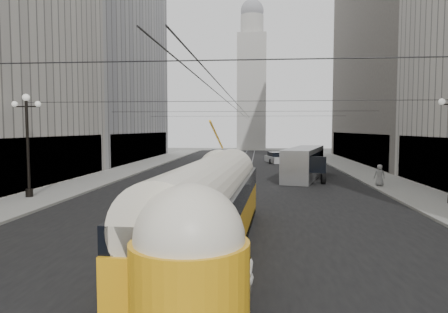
% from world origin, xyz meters
% --- Properties ---
extents(road, '(20.00, 85.00, 0.02)m').
position_xyz_m(road, '(0.00, 32.50, 0.00)').
color(road, black).
rests_on(road, ground).
extents(sidewalk_left, '(4.00, 72.00, 0.15)m').
position_xyz_m(sidewalk_left, '(-12.00, 36.00, 0.07)').
color(sidewalk_left, gray).
rests_on(sidewalk_left, ground).
extents(sidewalk_right, '(4.00, 72.00, 0.15)m').
position_xyz_m(sidewalk_right, '(12.00, 36.00, 0.07)').
color(sidewalk_right, gray).
rests_on(sidewalk_right, ground).
extents(rail_left, '(0.12, 85.00, 0.04)m').
position_xyz_m(rail_left, '(-0.75, 32.50, 0.00)').
color(rail_left, gray).
rests_on(rail_left, ground).
extents(rail_right, '(0.12, 85.00, 0.04)m').
position_xyz_m(rail_right, '(0.75, 32.50, 0.00)').
color(rail_right, gray).
rests_on(rail_right, ground).
extents(building_left_far, '(12.60, 28.60, 28.60)m').
position_xyz_m(building_left_far, '(-19.99, 48.00, 14.31)').
color(building_left_far, '#999999').
rests_on(building_left_far, ground).
extents(building_right_far, '(12.60, 32.60, 32.60)m').
position_xyz_m(building_right_far, '(20.00, 48.00, 16.31)').
color(building_right_far, '#514C47').
rests_on(building_right_far, ground).
extents(distant_tower, '(6.00, 6.00, 31.36)m').
position_xyz_m(distant_tower, '(0.00, 80.00, 14.97)').
color(distant_tower, '#B2AFA8').
rests_on(distant_tower, ground).
extents(lamppost_left_mid, '(1.86, 0.44, 6.37)m').
position_xyz_m(lamppost_left_mid, '(-12.60, 18.00, 3.74)').
color(lamppost_left_mid, black).
rests_on(lamppost_left_mid, sidewalk_left).
extents(catenary, '(25.00, 72.00, 0.23)m').
position_xyz_m(catenary, '(0.12, 31.49, 5.88)').
color(catenary, black).
rests_on(catenary, ground).
extents(streetcar, '(3.14, 15.38, 3.36)m').
position_xyz_m(streetcar, '(-0.05, 8.67, 1.64)').
color(streetcar, orange).
rests_on(streetcar, ground).
extents(city_bus, '(4.85, 11.08, 2.72)m').
position_xyz_m(city_bus, '(5.64, 30.05, 1.49)').
color(city_bus, gray).
rests_on(city_bus, ground).
extents(sedan_white_far, '(2.93, 4.79, 1.41)m').
position_xyz_m(sedan_white_far, '(3.83, 45.72, 0.64)').
color(sedan_white_far, silver).
rests_on(sedan_white_far, ground).
extents(sedan_dark_far, '(2.65, 4.86, 1.45)m').
position_xyz_m(sedan_dark_far, '(-4.42, 51.94, 0.66)').
color(sedan_dark_far, black).
rests_on(sedan_dark_far, ground).
extents(pedestrian_crossing_b, '(0.84, 0.98, 1.77)m').
position_xyz_m(pedestrian_crossing_b, '(1.25, 3.85, 0.88)').
color(pedestrian_crossing_b, '#A4A399').
rests_on(pedestrian_crossing_b, ground).
extents(pedestrian_sidewalk_right, '(0.81, 0.52, 1.60)m').
position_xyz_m(pedestrian_sidewalk_right, '(10.60, 24.87, 0.95)').
color(pedestrian_sidewalk_right, gray).
rests_on(pedestrian_sidewalk_right, sidewalk_right).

